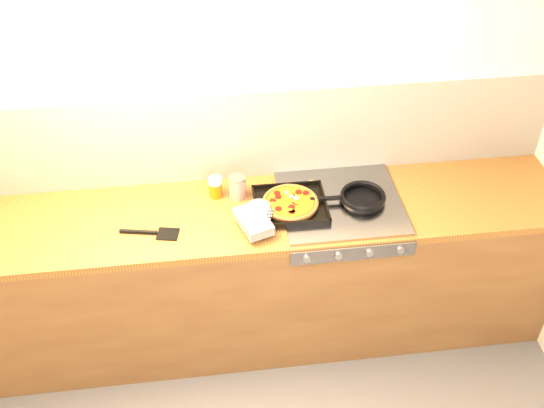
{
  "coord_description": "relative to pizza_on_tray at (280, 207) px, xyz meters",
  "views": [
    {
      "loc": [
        -0.2,
        -1.28,
        2.95
      ],
      "look_at": [
        0.1,
        1.08,
        0.95
      ],
      "focal_mm": 42.0,
      "sensor_mm": 36.0,
      "label": 1
    }
  ],
  "objects": [
    {
      "name": "juice_glass",
      "position": [
        -0.3,
        0.18,
        0.02
      ],
      "size": [
        0.08,
        0.08,
        0.11
      ],
      "color": "#CB610B",
      "rests_on": "counter_run"
    },
    {
      "name": "tomato_can",
      "position": [
        -0.19,
        0.16,
        0.02
      ],
      "size": [
        0.11,
        0.11,
        0.12
      ],
      "color": "maroon",
      "rests_on": "counter_run"
    },
    {
      "name": "room_shell",
      "position": [
        -0.14,
        0.33,
        0.21
      ],
      "size": [
        3.2,
        3.2,
        3.2
      ],
      "color": "white",
      "rests_on": "ground"
    },
    {
      "name": "wooden_spoon",
      "position": [
        0.11,
        0.18,
        -0.03
      ],
      "size": [
        0.28,
        0.14,
        0.02
      ],
      "color": "#A06D44",
      "rests_on": "counter_run"
    },
    {
      "name": "frying_pan",
      "position": [
        0.42,
        0.03,
        -0.0
      ],
      "size": [
        0.38,
        0.23,
        0.04
      ],
      "color": "black",
      "rests_on": "stovetop"
    },
    {
      "name": "counter_run",
      "position": [
        -0.14,
        0.04,
        -0.49
      ],
      "size": [
        3.2,
        0.62,
        0.9
      ],
      "color": "brown",
      "rests_on": "ground"
    },
    {
      "name": "black_spatula",
      "position": [
        -0.63,
        -0.07,
        -0.03
      ],
      "size": [
        0.29,
        0.11,
        0.02
      ],
      "color": "black",
      "rests_on": "counter_run"
    },
    {
      "name": "pizza_on_tray",
      "position": [
        0.0,
        0.0,
        0.0
      ],
      "size": [
        0.47,
        0.41,
        0.06
      ],
      "color": "black",
      "rests_on": "stovetop"
    },
    {
      "name": "stovetop",
      "position": [
        0.31,
        0.04,
        -0.04
      ],
      "size": [
        0.6,
        0.56,
        0.02
      ],
      "primitive_type": "cube",
      "color": "gray",
      "rests_on": "counter_run"
    }
  ]
}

